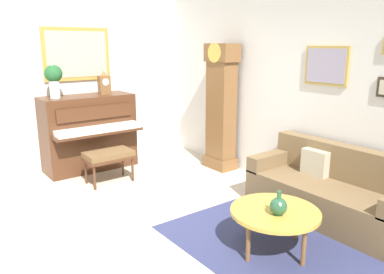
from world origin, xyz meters
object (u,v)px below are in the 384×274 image
piano (89,132)px  couch (330,192)px  grandfather_clock (221,111)px  flower_vase (54,77)px  green_jug (278,206)px  piano_bench (109,156)px  coffee_table (275,213)px  mantel_clock (104,84)px

piano → couch: size_ratio=0.76×
grandfather_clock → flower_vase: size_ratio=3.50×
couch → flower_vase: (-3.42, -2.07, 1.21)m
piano → green_jug: bearing=6.4°
couch → flower_vase: size_ratio=3.28×
grandfather_clock → flower_vase: (-1.26, -2.23, 0.56)m
piano_bench → coffee_table: size_ratio=0.80×
piano_bench → flower_vase: (-0.80, -0.45, 1.12)m
piano_bench → green_jug: green_jug is taller
piano_bench → grandfather_clock: grandfather_clock is taller
coffee_table → flower_vase: flower_vase is taller
couch → green_jug: size_ratio=7.92×
piano → grandfather_clock: (1.26, 1.73, 0.35)m
coffee_table → couch: bearing=95.7°
flower_vase → piano: bearing=90.2°
couch → coffee_table: bearing=-84.3°
mantel_clock → green_jug: size_ratio=1.58×
grandfather_clock → mantel_clock: (-1.26, -1.43, 0.42)m
mantel_clock → green_jug: mantel_clock is taller
piano_bench → piano: bearing=177.1°
couch → coffee_table: size_ratio=2.16×
flower_vase → grandfather_clock: bearing=60.5°
piano → flower_vase: size_ratio=2.48×
piano → grandfather_clock: 2.17m
piano → piano_bench: size_ratio=2.06×
couch → mantel_clock: mantel_clock is taller
piano → flower_vase: 1.04m
piano_bench → green_jug: 2.86m
piano → flower_vase: (0.00, -0.49, 0.91)m
piano → coffee_table: size_ratio=1.64×
piano → mantel_clock: 0.83m
mantel_clock → green_jug: 3.72m
mantel_clock → grandfather_clock: bearing=48.6°
couch → green_jug: couch is taller
grandfather_clock → couch: (2.17, -0.16, -0.65)m
couch → piano_bench: bearing=-148.5°
grandfather_clock → coffee_table: (2.28, -1.27, -0.57)m
couch → green_jug: (0.19, -1.17, 0.20)m
mantel_clock → green_jug: (3.62, 0.10, -0.87)m
mantel_clock → coffee_table: bearing=2.5°
coffee_table → flower_vase: 3.83m
piano → couch: (3.43, 1.57, -0.30)m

